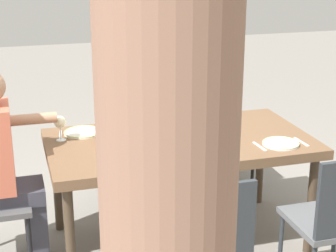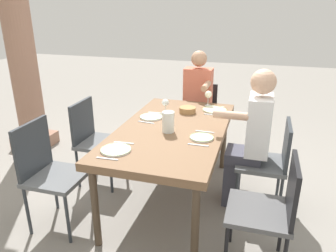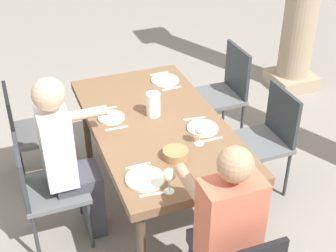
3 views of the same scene
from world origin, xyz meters
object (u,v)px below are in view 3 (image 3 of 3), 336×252
at_px(diner_man_white, 223,230).
at_px(bread_basket, 176,154).
at_px(wine_glass_2, 200,130).
at_px(chair_mid_north, 267,135).
at_px(diner_woman_green, 67,156).
at_px(chair_mid_south, 43,186).
at_px(dining_table, 157,130).
at_px(wine_glass_3, 169,175).
at_px(plate_0, 165,80).
at_px(plate_2, 203,128).
at_px(plate_3, 145,179).
at_px(water_pitcher, 153,106).
at_px(chair_west_south, 29,128).
at_px(chair_west_north, 225,89).
at_px(plate_1, 111,117).

height_order(diner_man_white, bread_basket, diner_man_white).
bearing_deg(wine_glass_2, chair_mid_north, 108.61).
bearing_deg(diner_woman_green, chair_mid_south, -89.15).
relative_size(dining_table, wine_glass_3, 10.36).
bearing_deg(dining_table, plate_0, 154.51).
height_order(diner_woman_green, plate_2, diner_woman_green).
distance_m(diner_woman_green, plate_2, 0.98).
bearing_deg(plate_2, wine_glass_2, -31.77).
relative_size(plate_3, wine_glass_3, 1.51).
xyz_separation_m(chair_mid_north, wine_glass_2, (0.24, -0.72, 0.36)).
bearing_deg(plate_3, water_pitcher, 156.96).
bearing_deg(wine_glass_2, chair_west_south, -133.67).
xyz_separation_m(plate_0, wine_glass_2, (0.97, -0.11, 0.10)).
height_order(chair_west_north, diner_woman_green, diner_woman_green).
height_order(chair_mid_south, wine_glass_2, wine_glass_2).
bearing_deg(plate_1, diner_man_white, 13.26).
distance_m(chair_mid_south, plate_1, 0.71).
relative_size(diner_woman_green, plate_0, 5.52).
distance_m(chair_mid_south, wine_glass_3, 1.02).
distance_m(chair_mid_south, diner_woman_green, 0.28).
xyz_separation_m(chair_mid_north, water_pitcher, (-0.23, -0.89, 0.33)).
bearing_deg(wine_glass_2, bread_basket, -66.51).
distance_m(dining_table, chair_mid_south, 0.92).
height_order(water_pitcher, bread_basket, water_pitcher).
xyz_separation_m(dining_table, chair_mid_south, (0.12, -0.89, -0.19)).
bearing_deg(plate_1, plate_2, 57.07).
relative_size(chair_west_north, wine_glass_3, 5.53).
xyz_separation_m(diner_man_white, plate_2, (-0.91, 0.28, 0.08)).
relative_size(plate_2, water_pitcher, 1.24).
relative_size(plate_1, wine_glass_2, 1.31).
xyz_separation_m(diner_man_white, plate_1, (-1.29, -0.30, 0.08)).
bearing_deg(diner_man_white, bread_basket, -177.24).
xyz_separation_m(diner_woman_green, wine_glass_3, (0.64, 0.50, 0.17)).
distance_m(water_pitcher, bread_basket, 0.57).
bearing_deg(chair_west_north, plate_3, -43.40).
distance_m(chair_mid_north, plate_3, 1.31).
distance_m(chair_mid_north, diner_woman_green, 1.61).
relative_size(plate_2, wine_glass_2, 1.47).
bearing_deg(plate_1, wine_glass_2, 41.85).
bearing_deg(wine_glass_2, plate_1, -138.15).
height_order(plate_2, plate_3, same).
bearing_deg(chair_mid_north, water_pitcher, -104.63).
relative_size(chair_mid_north, wine_glass_2, 5.73).
distance_m(diner_woman_green, wine_glass_3, 0.83).
height_order(chair_west_south, wine_glass_2, wine_glass_2).
bearing_deg(plate_0, plate_1, -54.18).
bearing_deg(plate_2, diner_woman_green, -94.88).
relative_size(wine_glass_2, water_pitcher, 0.84).
relative_size(plate_0, plate_3, 0.93).
bearing_deg(water_pitcher, chair_mid_north, 75.37).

